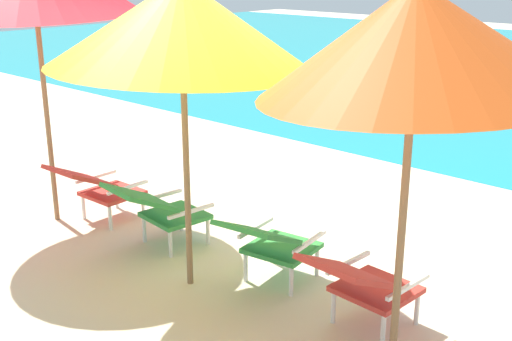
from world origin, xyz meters
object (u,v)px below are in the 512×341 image
object	(u,v)px
lounge_chair_far_left	(97,186)
lounge_chair_far_right	(362,282)
beach_umbrella_right	(416,39)
beach_umbrella_center	(181,23)
lounge_chair_near_right	(271,241)
lounge_chair_near_left	(159,208)

from	to	relation	value
lounge_chair_far_left	lounge_chair_far_right	world-z (taller)	same
lounge_chair_far_right	beach_umbrella_right	size ratio (longest dim) A/B	0.36
beach_umbrella_center	beach_umbrella_right	distance (m)	1.85
lounge_chair_far_left	beach_umbrella_right	distance (m)	3.88
lounge_chair_near_right	beach_umbrella_right	distance (m)	2.19
lounge_chair_far_left	lounge_chair_near_left	distance (m)	0.92
lounge_chair_far_left	lounge_chair_near_right	distance (m)	2.16
lounge_chair_far_left	lounge_chair_near_left	world-z (taller)	same
lounge_chair_far_right	beach_umbrella_right	bearing A→B (deg)	-28.67
lounge_chair_near_right	lounge_chair_far_right	bearing A→B (deg)	-4.97
lounge_chair_far_right	beach_umbrella_center	distance (m)	2.26
lounge_chair_near_left	lounge_chair_near_right	bearing A→B (deg)	6.04
lounge_chair_far_left	lounge_chair_near_right	size ratio (longest dim) A/B	0.95
lounge_chair_near_left	beach_umbrella_center	bearing A→B (deg)	-20.92
beach_umbrella_right	beach_umbrella_center	bearing A→B (deg)	-176.65
lounge_chair_near_left	lounge_chair_far_right	xyz separation A→B (m)	(2.17, 0.05, 0.00)
lounge_chair_far_right	beach_umbrella_right	distance (m)	1.78
lounge_chair_near_left	beach_umbrella_right	size ratio (longest dim) A/B	0.37
lounge_chair_near_right	beach_umbrella_center	xyz separation A→B (m)	(-0.53, -0.40, 1.70)
lounge_chair_near_left	lounge_chair_far_right	distance (m)	2.17
lounge_chair_far_left	lounge_chair_near_left	bearing A→B (deg)	1.99
lounge_chair_far_left	beach_umbrella_center	xyz separation A→B (m)	(1.63, -0.24, 1.70)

